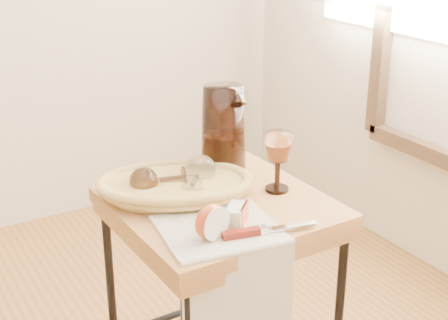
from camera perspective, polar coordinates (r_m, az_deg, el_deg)
side_table at (r=1.83m, az=-0.33°, el=-12.96°), size 0.52×0.52×0.66m
tea_towel at (r=1.52m, az=-0.49°, el=-6.07°), size 0.30×0.28×0.01m
bread_basket at (r=1.68m, az=-4.32°, el=-2.44°), size 0.43×0.37×0.05m
goblet_lying_a at (r=1.67m, az=-5.58°, el=-1.72°), size 0.14×0.10×0.08m
goblet_lying_b at (r=1.68m, az=-2.38°, el=-1.46°), size 0.15×0.15×0.08m
pitcher at (r=1.80m, az=-0.07°, el=2.66°), size 0.24×0.29×0.29m
wine_goblet at (r=1.70m, az=4.77°, el=-0.17°), size 0.09×0.09×0.16m
apple_half at (r=1.46m, az=-1.24°, el=-5.41°), size 0.10×0.07×0.08m
apple_wedge at (r=1.52m, az=1.06°, el=-4.91°), size 0.08×0.08×0.05m
table_knife at (r=1.50m, az=3.73°, el=-6.10°), size 0.23×0.07×0.02m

